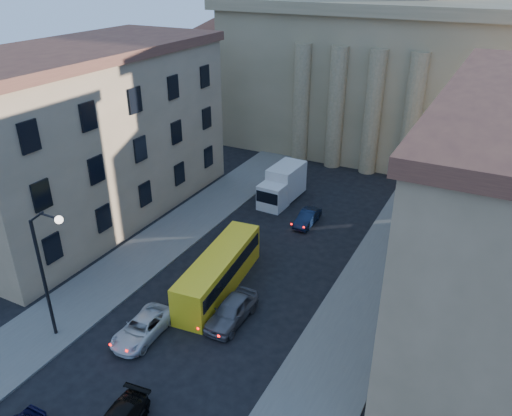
{
  "coord_description": "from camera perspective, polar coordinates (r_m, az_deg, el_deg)",
  "views": [
    {
      "loc": [
        14.54,
        -7.69,
        20.76
      ],
      "look_at": [
        1.85,
        16.79,
        7.01
      ],
      "focal_mm": 35.0,
      "sensor_mm": 36.0,
      "label": 1
    }
  ],
  "objects": [
    {
      "name": "sidewalk_left",
      "position": [
        40.23,
        -12.44,
        -5.14
      ],
      "size": [
        5.0,
        60.0,
        0.15
      ],
      "primitive_type": "cube",
      "color": "#585650",
      "rests_on": "ground"
    },
    {
      "name": "sidewalk_right",
      "position": [
        33.53,
        11.37,
        -12.22
      ],
      "size": [
        5.0,
        60.0,
        0.15
      ],
      "primitive_type": "cube",
      "color": "#585650",
      "rests_on": "ground"
    },
    {
      "name": "church",
      "position": [
        65.42,
        15.04,
        17.85
      ],
      "size": [
        68.02,
        28.76,
        36.6
      ],
      "color": "olive",
      "rests_on": "ground"
    },
    {
      "name": "building_left",
      "position": [
        45.32,
        -18.63,
        7.99
      ],
      "size": [
        11.6,
        26.6,
        14.7
      ],
      "color": "tan",
      "rests_on": "ground"
    },
    {
      "name": "street_lamp",
      "position": [
        30.79,
        -22.81,
        -6.0
      ],
      "size": [
        2.62,
        0.44,
        8.83
      ],
      "color": "black",
      "rests_on": "ground"
    },
    {
      "name": "car_left_mid",
      "position": [
        32.03,
        -12.86,
        -13.24
      ],
      "size": [
        2.3,
        4.66,
        1.27
      ],
      "primitive_type": "imported",
      "rotation": [
        0.0,
        0.0,
        0.04
      ],
      "color": "silver",
      "rests_on": "ground"
    },
    {
      "name": "car_right_far",
      "position": [
        32.37,
        -2.79,
        -11.64
      ],
      "size": [
        1.87,
        4.62,
        1.57
      ],
      "primitive_type": "imported",
      "rotation": [
        0.0,
        0.0,
        -0.0
      ],
      "color": "#545359",
      "rests_on": "ground"
    },
    {
      "name": "car_right_distant",
      "position": [
        43.68,
        5.89,
        -1.12
      ],
      "size": [
        1.33,
        3.74,
        1.23
      ],
      "primitive_type": "imported",
      "rotation": [
        0.0,
        0.0,
        -0.01
      ],
      "color": "black",
      "rests_on": "ground"
    },
    {
      "name": "city_bus",
      "position": [
        34.9,
        -4.25,
        -7.13
      ],
      "size": [
        3.22,
        9.94,
        2.75
      ],
      "rotation": [
        0.0,
        0.0,
        0.1
      ],
      "color": "yellow",
      "rests_on": "ground"
    },
    {
      "name": "box_truck",
      "position": [
        47.48,
        3.02,
        2.6
      ],
      "size": [
        2.59,
        6.07,
        3.28
      ],
      "rotation": [
        0.0,
        0.0,
        -0.04
      ],
      "color": "silver",
      "rests_on": "ground"
    }
  ]
}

